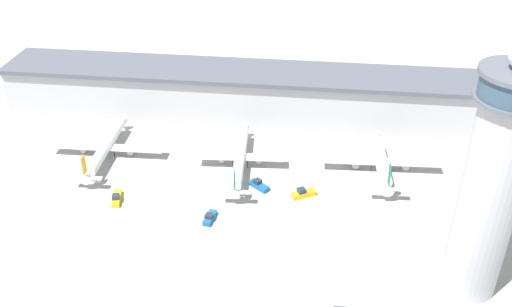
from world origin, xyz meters
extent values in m
plane|color=#9E9B93|center=(0.00, 0.00, 0.00)|extent=(1000.00, 1000.00, 0.00)
cube|color=#B2B2B7|center=(0.00, 70.00, 8.94)|extent=(204.99, 22.00, 17.88)
cube|color=#4C515B|center=(0.00, 70.00, 18.68)|extent=(204.99, 25.00, 1.60)
cylinder|color=#BCBCC1|center=(62.38, -17.46, 26.63)|extent=(13.65, 13.65, 53.25)
cylinder|color=silver|center=(-52.11, 32.54, 4.04)|extent=(4.90, 33.64, 3.85)
cone|color=silver|center=(-52.69, 51.03, 4.04)|extent=(3.95, 3.58, 3.85)
cone|color=silver|center=(-51.51, 13.47, 4.04)|extent=(3.61, 4.72, 3.46)
cube|color=silver|center=(-52.13, 33.21, 3.37)|extent=(40.65, 5.67, 0.44)
cylinder|color=#A8A8B2|center=(-60.67, 33.94, 2.21)|extent=(2.25, 4.30, 2.12)
cylinder|color=#A8A8B2|center=(-43.65, 34.48, 2.21)|extent=(2.25, 4.30, 2.12)
cube|color=orange|center=(-51.48, 12.55, 9.04)|extent=(0.39, 2.81, 6.15)
cube|color=silver|center=(-51.47, 12.15, 4.43)|extent=(10.83, 2.34, 0.24)
cylinder|color=black|center=(-52.60, 48.10, 1.06)|extent=(0.28, 0.28, 2.12)
cylinder|color=black|center=(-49.41, 32.49, 1.06)|extent=(0.28, 0.28, 2.12)
cylinder|color=black|center=(-54.80, 32.33, 1.06)|extent=(0.28, 0.28, 2.12)
cylinder|color=silver|center=(-4.12, 31.28, 4.42)|extent=(6.13, 36.31, 3.62)
cone|color=silver|center=(-5.49, 50.94, 4.42)|extent=(3.84, 3.50, 3.62)
cone|color=silver|center=(-2.70, 11.09, 4.42)|extent=(3.55, 4.56, 3.26)
cube|color=silver|center=(-4.17, 32.00, 3.79)|extent=(30.55, 6.50, 0.44)
cylinder|color=#A8A8B2|center=(-10.59, 32.56, 2.70)|extent=(2.26, 4.11, 1.99)
cylinder|color=#A8A8B2|center=(2.12, 33.44, 2.70)|extent=(2.26, 4.11, 1.99)
cube|color=#14704C|center=(-2.64, 10.22, 9.13)|extent=(0.49, 2.81, 5.79)
cube|color=silver|center=(-2.62, 9.82, 4.79)|extent=(10.25, 2.70, 0.24)
cylinder|color=black|center=(-5.29, 48.11, 1.31)|extent=(0.28, 0.28, 2.61)
cylinder|color=black|center=(-1.58, 31.38, 1.31)|extent=(0.28, 0.28, 2.61)
cylinder|color=black|center=(-6.64, 31.03, 1.31)|extent=(0.28, 0.28, 2.61)
cylinder|color=silver|center=(43.48, 34.84, 4.20)|extent=(5.64, 26.75, 4.27)
cone|color=silver|center=(42.69, 50.02, 4.20)|extent=(4.47, 4.06, 4.27)
cone|color=silver|center=(44.29, 19.01, 4.20)|extent=(4.11, 5.32, 3.85)
cube|color=silver|center=(43.45, 35.37, 3.45)|extent=(40.15, 6.46, 0.44)
cylinder|color=#A8A8B2|center=(35.01, 35.93, 2.16)|extent=(2.59, 4.82, 2.35)
cylinder|color=#A8A8B2|center=(51.78, 36.80, 2.16)|extent=(2.59, 4.82, 2.35)
cube|color=#14704C|center=(44.35, 17.99, 9.76)|extent=(0.44, 2.81, 6.84)
cube|color=silver|center=(44.37, 17.59, 4.63)|extent=(12.06, 2.62, 0.24)
cylinder|color=black|center=(42.85, 46.90, 1.03)|extent=(0.28, 0.28, 2.07)
cylinder|color=black|center=(46.48, 34.72, 1.03)|extent=(0.28, 0.28, 2.07)
cylinder|color=black|center=(40.50, 34.42, 1.03)|extent=(0.28, 0.28, 2.07)
cube|color=black|center=(-40.00, 7.32, 0.06)|extent=(3.81, 7.37, 0.12)
cube|color=gold|center=(-40.00, 7.32, 0.73)|extent=(4.20, 8.70, 1.47)
cube|color=#232D38|center=(-39.82, 6.50, 2.07)|extent=(2.62, 2.92, 1.20)
cube|color=black|center=(3.75, 19.73, 0.06)|extent=(6.44, 5.86, 0.12)
cube|color=#195699|center=(3.75, 19.73, 0.77)|extent=(7.43, 6.69, 1.54)
cube|color=#232D38|center=(3.17, 20.20, 2.17)|extent=(3.17, 3.17, 1.26)
cube|color=black|center=(-8.92, 1.21, 0.06)|extent=(3.06, 5.99, 0.12)
cube|color=#195699|center=(-8.92, 1.21, 0.72)|extent=(3.31, 7.09, 1.44)
cube|color=#232D38|center=(-9.02, 0.54, 2.03)|extent=(2.34, 2.32, 1.18)
cube|color=black|center=(18.39, 16.79, 0.06)|extent=(6.98, 5.43, 0.12)
cube|color=gold|center=(18.39, 16.79, 0.85)|extent=(8.13, 6.15, 1.71)
cube|color=#232D38|center=(17.70, 16.40, 2.40)|extent=(3.18, 3.14, 1.40)
camera|label=1|loc=(21.60, -131.90, 106.40)|focal=40.00mm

